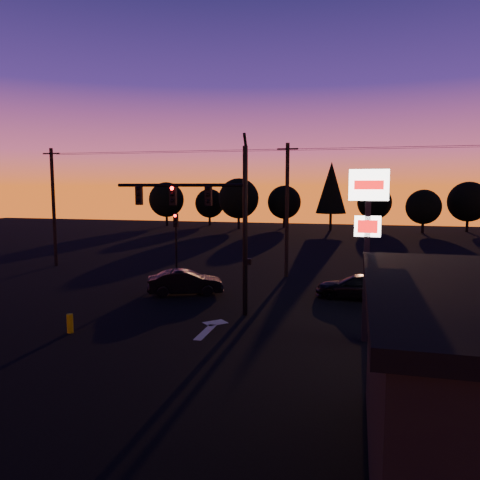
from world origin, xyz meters
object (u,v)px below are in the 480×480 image
object	(u,v)px
bollard	(70,323)
car_mid	(185,282)
secondary_signal	(176,236)
car_right	(358,287)
pylon_sign	(368,218)
traffic_signal_mast	(213,212)

from	to	relation	value
bollard	car_mid	distance (m)	8.13
secondary_signal	car_right	distance (m)	12.25
pylon_sign	car_right	distance (m)	8.38
traffic_signal_mast	bollard	bearing A→B (deg)	-137.89
secondary_signal	pylon_sign	world-z (taller)	pylon_sign
secondary_signal	car_mid	xyz separation A→B (m)	(2.20, -4.13, -2.16)
car_mid	pylon_sign	bearing A→B (deg)	-143.02
pylon_sign	bollard	size ratio (longest dim) A/B	8.48
traffic_signal_mast	bollard	distance (m)	8.04
traffic_signal_mast	car_right	xyz separation A→B (m)	(6.83, 4.72, -4.27)
secondary_signal	bollard	size ratio (longest dim) A/B	5.42
traffic_signal_mast	pylon_sign	world-z (taller)	traffic_signal_mast
traffic_signal_mast	pylon_sign	size ratio (longest dim) A/B	1.26
bollard	pylon_sign	bearing A→B (deg)	9.24
pylon_sign	bollard	xyz separation A→B (m)	(-12.02, -1.96, -4.51)
car_mid	car_right	world-z (taller)	car_mid
pylon_sign	car_mid	world-z (taller)	pylon_sign
traffic_signal_mast	secondary_signal	bearing A→B (deg)	123.19
secondary_signal	pylon_sign	size ratio (longest dim) A/B	0.64
bollard	car_right	xyz separation A→B (m)	(11.75, 9.17, 0.26)
traffic_signal_mast	car_right	size ratio (longest dim) A/B	1.88
traffic_signal_mast	car_right	bearing A→B (deg)	34.64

